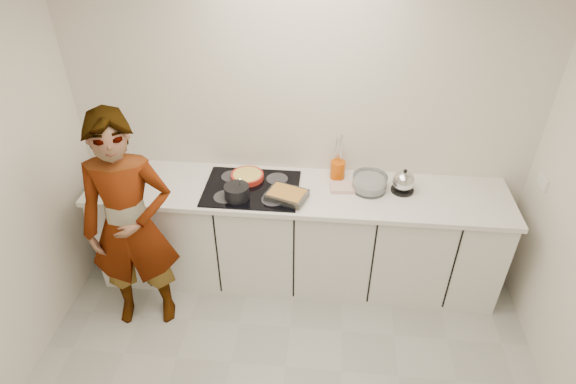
# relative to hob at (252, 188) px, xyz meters

# --- Properties ---
(ceiling) EXTENTS (3.60, 3.20, 0.00)m
(ceiling) POSITION_rel_hob_xyz_m (0.35, -1.26, 1.68)
(ceiling) COLOR white
(ceiling) RESTS_ON wall_back
(wall_back) EXTENTS (3.60, 0.00, 2.60)m
(wall_back) POSITION_rel_hob_xyz_m (0.35, 0.34, 0.38)
(wall_back) COLOR silver
(wall_back) RESTS_ON ground
(base_cabinets) EXTENTS (3.20, 0.58, 0.87)m
(base_cabinets) POSITION_rel_hob_xyz_m (0.35, 0.02, -0.48)
(base_cabinets) COLOR white
(base_cabinets) RESTS_ON floor
(countertop) EXTENTS (3.24, 0.64, 0.04)m
(countertop) POSITION_rel_hob_xyz_m (0.35, 0.02, -0.03)
(countertop) COLOR white
(countertop) RESTS_ON base_cabinets
(hob) EXTENTS (0.72, 0.54, 0.01)m
(hob) POSITION_rel_hob_xyz_m (0.00, 0.00, 0.00)
(hob) COLOR black
(hob) RESTS_ON countertop
(tart_dish) EXTENTS (0.33, 0.33, 0.04)m
(tart_dish) POSITION_rel_hob_xyz_m (-0.05, 0.12, 0.03)
(tart_dish) COLOR red
(tart_dish) RESTS_ON hob
(saucepan) EXTENTS (0.22, 0.22, 0.18)m
(saucepan) POSITION_rel_hob_xyz_m (-0.09, -0.14, 0.06)
(saucepan) COLOR black
(saucepan) RESTS_ON hob
(baking_dish) EXTENTS (0.34, 0.29, 0.06)m
(baking_dish) POSITION_rel_hob_xyz_m (0.28, -0.11, 0.04)
(baking_dish) COLOR silver
(baking_dish) RESTS_ON hob
(mixing_bowl) EXTENTS (0.29, 0.29, 0.12)m
(mixing_bowl) POSITION_rel_hob_xyz_m (0.90, 0.08, 0.05)
(mixing_bowl) COLOR silver
(mixing_bowl) RESTS_ON countertop
(tea_towel) EXTENTS (0.20, 0.16, 0.03)m
(tea_towel) POSITION_rel_hob_xyz_m (0.70, 0.06, 0.01)
(tea_towel) COLOR white
(tea_towel) RESTS_ON countertop
(kettle) EXTENTS (0.21, 0.21, 0.20)m
(kettle) POSITION_rel_hob_xyz_m (1.15, 0.08, 0.08)
(kettle) COLOR black
(kettle) RESTS_ON countertop
(utensil_crock) EXTENTS (0.15, 0.15, 0.14)m
(utensil_crock) POSITION_rel_hob_xyz_m (0.65, 0.23, 0.07)
(utensil_crock) COLOR #CE5003
(utensil_crock) RESTS_ON countertop
(cook) EXTENTS (0.71, 0.54, 1.76)m
(cook) POSITION_rel_hob_xyz_m (-0.78, -0.50, -0.04)
(cook) COLOR white
(cook) RESTS_ON floor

